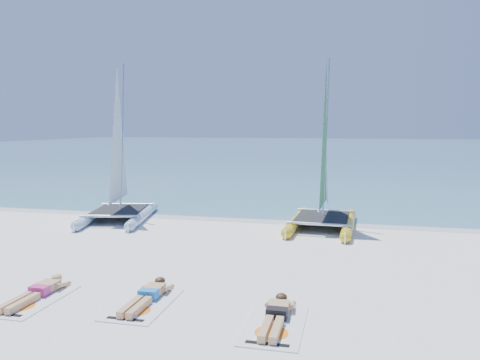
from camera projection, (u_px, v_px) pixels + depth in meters
The scene contains 11 objects.
ground at pixel (194, 260), 11.95m from camera, with size 140.00×140.00×0.00m, color white.
sea at pixel (324, 148), 72.89m from camera, with size 140.00×115.00×0.01m, color #6DB2B7.
wet_sand_strip at pixel (242, 218), 17.27m from camera, with size 140.00×1.40×0.01m, color silver.
catamaran_blue at pixel (118, 171), 16.92m from camera, with size 2.94×4.69×5.94m.
catamaran_yellow at pixel (324, 171), 15.92m from camera, with size 2.27×4.70×5.93m.
towel_a at pixel (32, 300), 9.15m from camera, with size 1.00×1.85×0.02m, color silver.
sunbather_a at pixel (38, 291), 9.33m from camera, with size 0.37×1.73×0.26m.
towel_b at pixel (143, 304), 8.94m from camera, with size 1.00×1.85×0.02m, color silver.
sunbather_b at pixel (148, 295), 9.12m from camera, with size 0.37×1.73×0.26m.
towel_c at pixel (275, 325), 8.01m from camera, with size 1.00×1.85×0.02m, color silver.
sunbather_c at pixel (276, 314), 8.18m from camera, with size 0.37×1.73×0.26m.
Camera 1 is at (3.80, -11.06, 3.40)m, focal length 35.00 mm.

